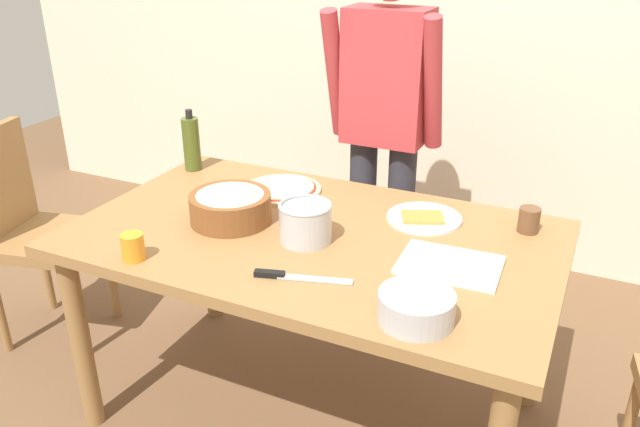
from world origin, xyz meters
TOP-DOWN VIEW (x-y plane):
  - ground at (0.00, 0.00)m, footprint 8.00×8.00m
  - wall_back at (0.00, 1.60)m, footprint 5.60×0.10m
  - dining_table at (0.00, 0.00)m, footprint 1.60×0.96m
  - person_cook at (-0.03, 0.76)m, footprint 0.49×0.25m
  - chair_wooden_left at (-1.32, -0.04)m, footprint 0.48×0.48m
  - pizza_raw_on_board at (-0.27, 0.27)m, footprint 0.30×0.30m
  - plate_with_slice at (0.30, 0.25)m, footprint 0.26×0.26m
  - popcorn_bowl at (-0.30, -0.04)m, footprint 0.28×0.28m
  - mixing_bowl_steel at (0.46, -0.35)m, footprint 0.20×0.20m
  - olive_oil_bottle at (-0.72, 0.33)m, footprint 0.07×0.07m
  - steel_pot at (0.00, -0.06)m, footprint 0.17×0.17m
  - cup_orange at (-0.42, -0.40)m, footprint 0.07×0.07m
  - cup_small_brown at (0.64, 0.31)m, footprint 0.07×0.07m
  - cutting_board_white at (0.47, -0.03)m, footprint 0.31×0.23m
  - chef_knife at (0.07, -0.30)m, footprint 0.29×0.10m

SIDE VIEW (x-z plane):
  - ground at x=0.00m, z-range 0.00..0.00m
  - chair_wooden_left at x=-1.32m, z-range 0.07..1.02m
  - dining_table at x=0.00m, z-range 0.29..1.05m
  - cutting_board_white at x=0.47m, z-range 0.76..0.77m
  - chef_knife at x=0.07m, z-range 0.76..0.78m
  - plate_with_slice at x=0.30m, z-range 0.76..0.78m
  - pizza_raw_on_board at x=-0.27m, z-range 0.76..0.78m
  - mixing_bowl_steel at x=0.46m, z-range 0.76..0.84m
  - cup_orange at x=-0.42m, z-range 0.76..0.84m
  - cup_small_brown at x=0.64m, z-range 0.76..0.84m
  - popcorn_bowl at x=-0.30m, z-range 0.76..0.88m
  - steel_pot at x=0.00m, z-range 0.76..0.89m
  - olive_oil_bottle at x=-0.72m, z-range 0.75..1.00m
  - person_cook at x=-0.03m, z-range 0.13..1.75m
  - wall_back at x=0.00m, z-range 0.00..2.60m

